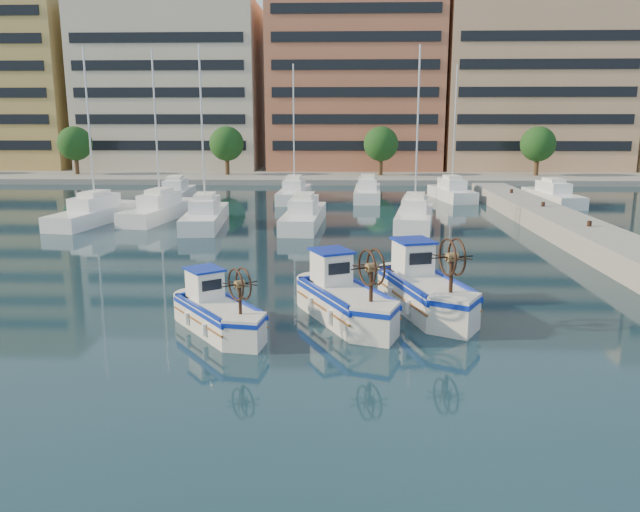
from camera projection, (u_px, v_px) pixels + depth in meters
The scene contains 7 objects.
ground at pixel (355, 328), 20.93m from camera, with size 300.00×300.00×0.00m, color #1A3945.
quay at pixel (639, 261), 28.16m from camera, with size 3.00×60.00×1.20m, color gray.
waterfront at pixel (417, 87), 81.76m from camera, with size 180.00×40.00×25.60m.
yacht_marina at pixel (305, 204), 47.93m from camera, with size 37.68×23.89×11.50m.
fishing_boat_a at pixel (217, 311), 20.59m from camera, with size 3.53×3.98×2.46m.
fishing_boat_b at pixel (344, 297), 21.73m from camera, with size 3.61×4.80×2.89m.
fishing_boat_c at pixel (424, 288), 22.74m from camera, with size 3.25×5.09×3.09m.
Camera 1 is at (-0.46, -19.96, 6.82)m, focal length 35.00 mm.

